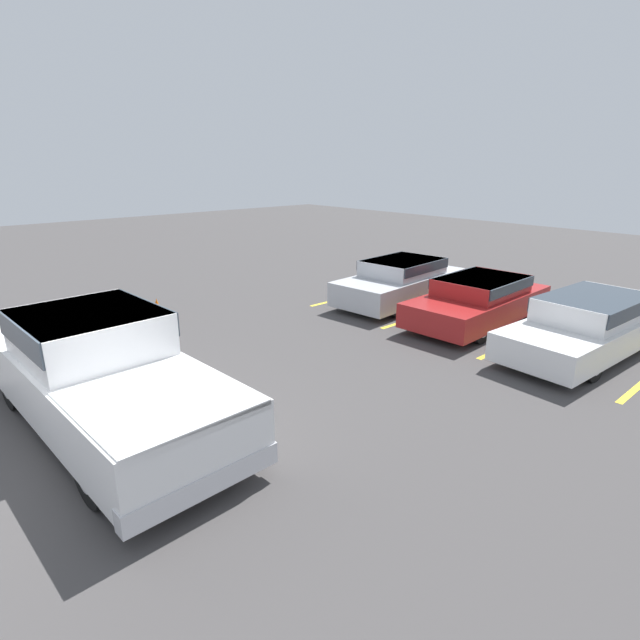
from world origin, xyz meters
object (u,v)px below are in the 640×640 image
at_px(parked_sedan_a, 401,280).
at_px(parked_sedan_c, 590,323).
at_px(wheel_stop_curb, 532,300).
at_px(parked_sedan_b, 479,299).
at_px(traffic_cone, 157,311).
at_px(pickup_truck, 102,373).

xyz_separation_m(parked_sedan_a, parked_sedan_c, (5.18, -0.14, 0.00)).
xyz_separation_m(parked_sedan_a, wheel_stop_curb, (2.57, 2.79, -0.59)).
relative_size(parked_sedan_a, wheel_stop_curb, 2.21).
bearing_deg(parked_sedan_a, parked_sedan_b, 83.75).
xyz_separation_m(parked_sedan_b, parked_sedan_c, (2.64, -0.06, 0.03)).
bearing_deg(parked_sedan_a, traffic_cone, -31.06).
relative_size(pickup_truck, traffic_cone, 9.71).
xyz_separation_m(parked_sedan_a, parked_sedan_b, (2.54, -0.08, -0.03)).
relative_size(parked_sedan_a, parked_sedan_c, 0.90).
relative_size(parked_sedan_b, traffic_cone, 7.32).
bearing_deg(parked_sedan_b, parked_sedan_a, -93.88).
bearing_deg(parked_sedan_c, pickup_truck, -19.36).
xyz_separation_m(traffic_cone, wheel_stop_curb, (5.55, 8.77, -0.21)).
distance_m(pickup_truck, traffic_cone, 5.41).
bearing_deg(parked_sedan_b, traffic_cone, -45.25).
distance_m(parked_sedan_a, parked_sedan_c, 5.18).
xyz_separation_m(pickup_truck, parked_sedan_c, (3.62, 8.72, -0.22)).
relative_size(parked_sedan_a, traffic_cone, 7.36).
distance_m(parked_sedan_b, parked_sedan_c, 2.64).
bearing_deg(wheel_stop_curb, parked_sedan_a, -132.65).
height_order(parked_sedan_c, traffic_cone, parked_sedan_c).
distance_m(parked_sedan_b, traffic_cone, 8.10).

